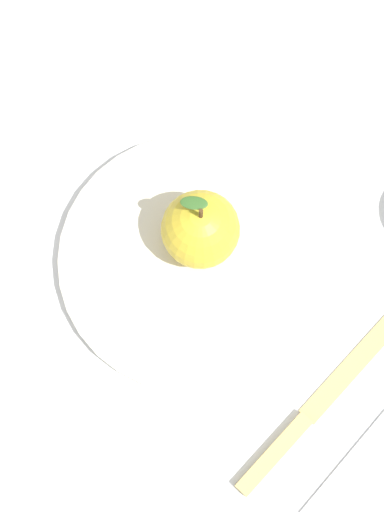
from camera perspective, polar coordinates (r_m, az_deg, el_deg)
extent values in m
plane|color=silver|center=(0.73, 1.01, -1.78)|extent=(2.40, 2.40, 0.00)
cylinder|color=silver|center=(0.73, 0.00, -0.27)|extent=(0.25, 0.25, 0.02)
torus|color=silver|center=(0.73, 0.00, -0.18)|extent=(0.25, 0.25, 0.01)
sphere|color=gold|center=(0.69, 0.62, 1.96)|extent=(0.07, 0.07, 0.07)
cylinder|color=#4C3319|center=(0.65, 0.65, 3.08)|extent=(0.00, 0.00, 0.02)
ellipsoid|color=#386628|center=(0.65, 0.15, 3.89)|extent=(0.03, 0.03, 0.01)
cube|color=#D8B766|center=(0.73, 11.91, -7.51)|extent=(0.04, 0.14, 0.00)
cube|color=#D8B766|center=(0.71, 5.99, -14.15)|extent=(0.03, 0.09, 0.01)
cube|color=silver|center=(0.72, 11.70, -14.05)|extent=(0.04, 0.14, 0.01)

